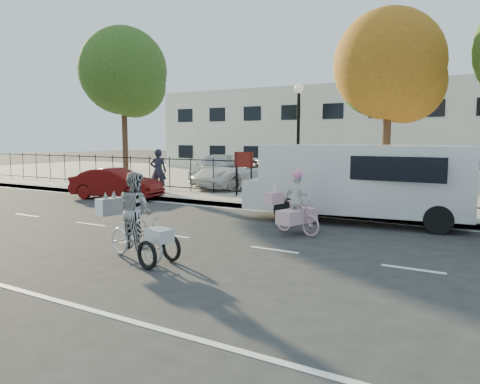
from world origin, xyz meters
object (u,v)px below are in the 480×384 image
Objects in this scene: lot_car_c at (261,172)px; lot_car_b at (241,173)px; lamppost at (298,121)px; lot_car_a at (216,169)px; zebra_trike at (136,226)px; red_sedan at (116,184)px; pedestrian at (158,171)px; white_van at (360,180)px; unicorn_bike at (296,211)px.

lot_car_b is at bearing -76.25° from lot_car_c.
lamppost reaches higher than lot_car_b.
lot_car_a is (-6.77, 4.59, -2.25)m from lamppost.
zebra_trike reaches higher than red_sedan.
lot_car_c is at bearing 28.39° from zebra_trike.
pedestrian is 0.50× the size of lot_car_c.
white_van reaches higher than lot_car_c.
unicorn_bike is at bearing -116.10° from white_van.
white_van is at bearing -36.83° from lamppost.
zebra_trike is 12.67m from lot_car_b.
lamppost is at bearing 157.27° from pedestrian.
lot_car_a is (-8.96, 9.53, 0.23)m from unicorn_bike.
pedestrian is 0.39× the size of lot_car_a.
red_sedan is at bearing -162.02° from lamppost.
lot_car_b is 1.35× the size of lot_car_c.
lot_car_a is 2.72m from lot_car_c.
zebra_trike is 10.03m from red_sedan.
red_sedan is 0.78× the size of lot_car_a.
lot_car_b is at bearing 55.03° from unicorn_bike.
pedestrian is at bearing 79.28° from unicorn_bike.
lot_car_a is at bearing 58.84° from unicorn_bike.
red_sedan is at bearing 172.33° from white_van.
lot_car_b reaches higher than lot_car_a.
pedestrian is 5.49m from lot_car_a.
unicorn_bike reaches higher than red_sedan.
lot_car_a is (-7.16, 13.57, 0.15)m from zebra_trike.
red_sedan is at bearing 24.50° from pedestrian.
lot_car_a is at bearing 137.34° from white_van.
zebra_trike reaches higher than lot_car_c.
white_van reaches higher than zebra_trike.
red_sedan is 5.89m from lot_car_b.
lamppost is 2.02× the size of zebra_trike.
unicorn_bike is at bearing -66.10° from lamppost.
unicorn_bike is at bearing -13.81° from zebra_trike.
lamppost is 1.14× the size of lot_car_c.
lamppost is 2.29× the size of pedestrian.
red_sedan is (-9.28, 2.64, 0.00)m from unicorn_bike.
lot_car_a is at bearing -14.82° from red_sedan.
lot_car_a is (-0.69, 5.44, -0.24)m from pedestrian.
lamppost is at bearing 135.51° from white_van.
zebra_trike is 0.56× the size of red_sedan.
unicorn_bike is 0.45× the size of red_sedan.
zebra_trike is (0.39, -8.98, -2.41)m from lamppost.
lot_car_c is at bearing -36.06° from red_sedan.
lamppost is at bearing -29.92° from lot_car_c.
white_van reaches higher than unicorn_bike.
red_sedan is 1.83m from pedestrian.
red_sedan is at bearing -112.69° from lot_car_a.
lamppost is 4.26m from white_van.
lamppost is 6.53m from lot_car_c.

